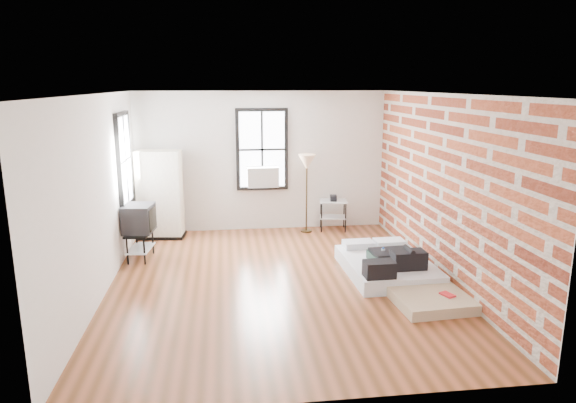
{
  "coord_description": "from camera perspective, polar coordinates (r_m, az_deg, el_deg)",
  "views": [
    {
      "loc": [
        -0.76,
        -7.24,
        2.94
      ],
      "look_at": [
        0.19,
        0.3,
        1.19
      ],
      "focal_mm": 32.0,
      "sensor_mm": 36.0,
      "label": 1
    }
  ],
  "objects": [
    {
      "name": "ground",
      "position": [
        7.85,
        -1.1,
        -9.0
      ],
      "size": [
        6.0,
        6.0,
        0.0
      ],
      "primitive_type": "plane",
      "color": "#5A3217",
      "rests_on": "ground"
    },
    {
      "name": "room_shell",
      "position": [
        7.76,
        0.26,
        4.07
      ],
      "size": [
        5.02,
        6.02,
        2.8
      ],
      "color": "silver",
      "rests_on": "ground"
    },
    {
      "name": "mattress_main",
      "position": [
        8.29,
        10.96,
        -6.92
      ],
      "size": [
        1.32,
        1.76,
        0.56
      ],
      "rotation": [
        0.0,
        0.0,
        0.03
      ],
      "color": "white",
      "rests_on": "ground"
    },
    {
      "name": "mattress_bare",
      "position": [
        7.85,
        13.43,
        -8.43
      ],
      "size": [
        1.11,
        1.92,
        0.4
      ],
      "rotation": [
        0.0,
        0.0,
        0.07
      ],
      "color": "tan",
      "rests_on": "ground"
    },
    {
      "name": "wardrobe",
      "position": [
        10.18,
        -14.01,
        0.74
      ],
      "size": [
        0.91,
        0.59,
        1.7
      ],
      "rotation": [
        0.0,
        0.0,
        -0.11
      ],
      "color": "black",
      "rests_on": "ground"
    },
    {
      "name": "side_table",
      "position": [
        10.49,
        5.04,
        -0.54
      ],
      "size": [
        0.61,
        0.52,
        0.72
      ],
      "rotation": [
        0.0,
        0.0,
        -0.15
      ],
      "color": "black",
      "rests_on": "ground"
    },
    {
      "name": "floor_lamp",
      "position": [
        10.15,
        2.11,
        3.95
      ],
      "size": [
        0.34,
        0.34,
        1.58
      ],
      "color": "#302510",
      "rests_on": "ground"
    },
    {
      "name": "tv_stand",
      "position": [
        9.02,
        -16.22,
        -2.04
      ],
      "size": [
        0.53,
        0.71,
        0.95
      ],
      "rotation": [
        0.0,
        0.0,
        -0.12
      ],
      "color": "black",
      "rests_on": "ground"
    }
  ]
}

